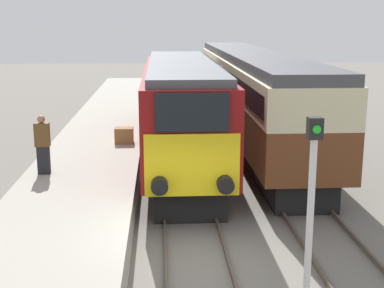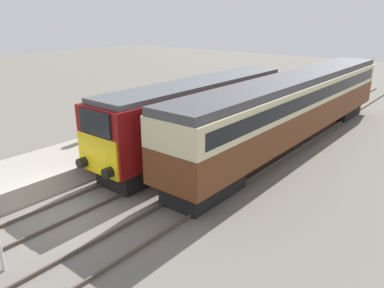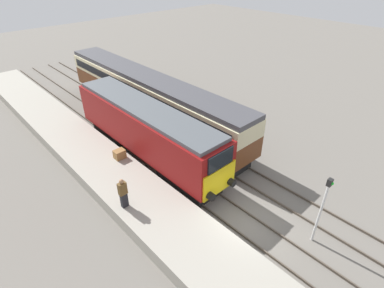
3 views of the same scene
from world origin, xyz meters
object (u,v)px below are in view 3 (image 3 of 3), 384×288
Objects in this scene: passenger_carriage at (148,93)px; signal_post at (322,206)px; luggage_crate at (120,154)px; locomotive at (146,130)px; person_on_platform at (123,193)px.

passenger_carriage is 16.33m from signal_post.
signal_post is 5.66× the size of luggage_crate.
luggage_crate is (-2.21, 0.09, -1.05)m from locomotive.
person_on_platform is at bearing -132.49° from passenger_carriage.
locomotive is 2.44m from luggage_crate.
luggage_crate is at bearing 108.27° from signal_post.
locomotive is 0.65× the size of passenger_carriage.
luggage_crate is at bearing -141.82° from passenger_carriage.
passenger_carriage is at bearing 52.92° from locomotive.
locomotive is 11.86m from signal_post.
locomotive is 7.66× the size of person_on_platform.
passenger_carriage is 11.57m from person_on_platform.
signal_post is at bearing -51.71° from person_on_platform.
signal_post is (6.10, -7.72, 0.56)m from person_on_platform.
signal_post is (1.70, -11.74, 0.13)m from locomotive.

